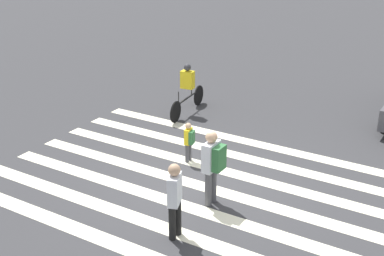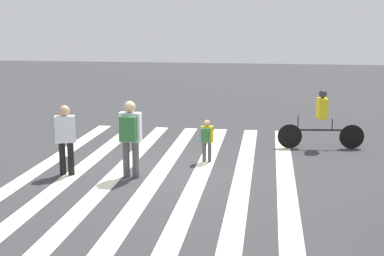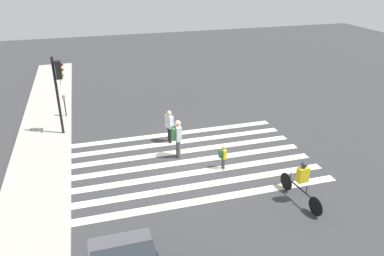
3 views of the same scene
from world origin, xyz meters
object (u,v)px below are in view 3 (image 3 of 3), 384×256
at_px(pedestrian_adult_blue_shirt, 169,125).
at_px(cyclist_near_curb, 302,181).
at_px(traffic_light, 59,82).
at_px(pedestrian_adult_yellow_jacket, 177,136).
at_px(pedestrian_adult_tall_backpack, 223,155).
at_px(parking_meter, 64,101).

distance_m(pedestrian_adult_blue_shirt, cyclist_near_curb, 6.82).
xyz_separation_m(pedestrian_adult_blue_shirt, cyclist_near_curb, (-5.92, -3.38, -0.04)).
distance_m(traffic_light, pedestrian_adult_yellow_jacket, 6.22).
bearing_deg(pedestrian_adult_yellow_jacket, traffic_light, -126.91).
bearing_deg(pedestrian_adult_tall_backpack, cyclist_near_curb, 20.51).
bearing_deg(pedestrian_adult_tall_backpack, pedestrian_adult_yellow_jacket, -146.73).
height_order(pedestrian_adult_tall_backpack, cyclist_near_curb, cyclist_near_curb).
relative_size(pedestrian_adult_blue_shirt, pedestrian_adult_tall_backpack, 1.51).
xyz_separation_m(pedestrian_adult_tall_backpack, pedestrian_adult_yellow_jacket, (1.52, 1.53, 0.39)).
bearing_deg(pedestrian_adult_blue_shirt, traffic_light, -134.78).
relative_size(pedestrian_adult_blue_shirt, cyclist_near_curb, 0.69).
relative_size(pedestrian_adult_tall_backpack, cyclist_near_curb, 0.46).
height_order(pedestrian_adult_blue_shirt, pedestrian_adult_yellow_jacket, pedestrian_adult_yellow_jacket).
bearing_deg(pedestrian_adult_tall_backpack, parking_meter, -151.61).
height_order(traffic_light, pedestrian_adult_tall_backpack, traffic_light).
bearing_deg(traffic_light, parking_meter, 0.72).
xyz_separation_m(parking_meter, cyclist_near_curb, (-10.30, -8.13, -0.16)).
relative_size(traffic_light, cyclist_near_curb, 1.68).
relative_size(traffic_light, pedestrian_adult_yellow_jacket, 2.27).
bearing_deg(parking_meter, pedestrian_adult_blue_shirt, -132.72).
distance_m(traffic_light, parking_meter, 2.80).
relative_size(parking_meter, pedestrian_adult_tall_backpack, 1.29).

